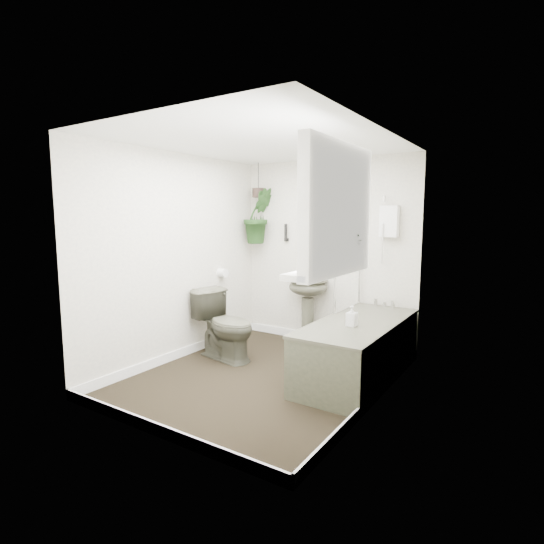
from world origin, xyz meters
The scene contains 22 objects.
floor centered at (0.00, 0.00, -0.01)m, with size 2.30×2.80×0.02m, color black.
ceiling centered at (0.00, 0.00, 2.31)m, with size 2.30×2.80×0.02m, color white.
wall_back centered at (0.00, 1.41, 1.15)m, with size 2.30×0.02×2.30m, color silver.
wall_front centered at (0.00, -1.41, 1.15)m, with size 2.30×0.02×2.30m, color silver.
wall_left centered at (-1.16, 0.00, 1.15)m, with size 0.02×2.80×2.30m, color silver.
wall_right centered at (1.16, 0.00, 1.15)m, with size 0.02×2.80×2.30m, color silver.
skirting centered at (0.00, 0.00, 0.05)m, with size 2.30×2.80×0.10m, color white.
bathtub centered at (0.80, 0.50, 0.29)m, with size 0.72×1.72×0.58m, color #474738, non-canonical shape.
bath_screen centered at (0.47, 0.99, 1.28)m, with size 0.04×0.72×1.40m, color silver, non-canonical shape.
shower_box centered at (0.80, 1.34, 1.55)m, with size 0.20×0.10×0.35m, color white.
oval_mirror centered at (-0.17, 1.37, 1.50)m, with size 0.46×0.03×0.62m, color tan.
wall_sconce centered at (-0.57, 1.36, 1.40)m, with size 0.04×0.04×0.22m, color black.
toilet_roll_holder centered at (-1.10, 0.70, 0.90)m, with size 0.11×0.11×0.11m, color white.
window_recess centered at (1.09, -0.70, 1.65)m, with size 0.08×1.00×0.90m, color white.
window_sill centered at (1.02, -0.70, 1.23)m, with size 0.18×1.00×0.04m, color white.
window_blinds centered at (1.04, -0.70, 1.65)m, with size 0.01×0.86×0.76m, color white.
toilet centered at (-0.68, 0.24, 0.39)m, with size 0.44×0.76×0.78m, color #474738.
pedestal_sink centered at (-0.17, 1.24, 0.42)m, with size 0.49×0.42×0.84m, color #474738, non-canonical shape.
sill_plant centered at (1.05, -0.40, 1.36)m, with size 0.20×0.18×0.23m, color black.
hanging_plant centered at (-0.93, 1.25, 1.61)m, with size 0.40×0.32×0.72m, color black.
soap_bottle centered at (0.81, 0.28, 0.68)m, with size 0.09×0.09×0.19m, color black.
hanging_pot centered at (-0.93, 1.25, 1.91)m, with size 0.16×0.16×0.12m, color #2E211C.
Camera 1 is at (2.30, -3.40, 1.61)m, focal length 28.00 mm.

